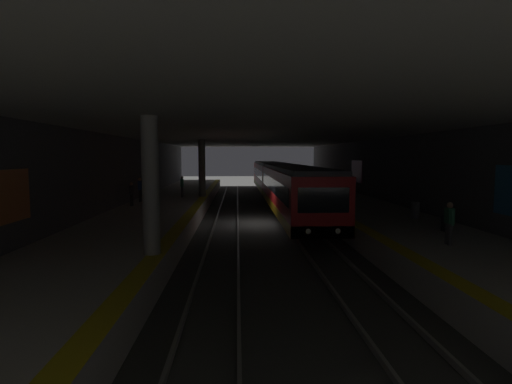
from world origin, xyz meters
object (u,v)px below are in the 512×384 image
bench_right_mid (155,188)px  suitcase_rolling (446,224)px  metro_train (278,181)px  person_walking_mid (132,193)px  pillar_near (151,186)px  person_standing_far (182,186)px  backpack_on_floor (348,204)px  person_boarding (449,222)px  person_waiting_near (140,189)px  trash_bin (415,210)px  pillar_far (202,168)px  bench_left_mid (338,184)px

bench_right_mid → suitcase_rolling: size_ratio=1.74×
metro_train → person_walking_mid: bearing=131.2°
metro_train → pillar_near: bearing=163.6°
pillar_near → person_standing_far: size_ratio=2.71×
pillar_near → person_walking_mid: 13.65m
person_walking_mid → backpack_on_floor: size_ratio=3.90×
pillar_near → person_boarding: pillar_near is taller
bench_right_mid → person_waiting_near: person_waiting_near is taller
person_boarding → backpack_on_floor: (11.04, 0.61, -0.65)m
metro_train → person_walking_mid: size_ratio=23.90×
person_waiting_near → trash_bin: (-8.35, -16.25, -0.52)m
pillar_far → person_waiting_near: 5.56m
suitcase_rolling → backpack_on_floor: suitcase_rolling is taller
pillar_far → person_standing_far: bearing=110.2°
backpack_on_floor → bench_right_mid: bearing=57.3°
pillar_far → backpack_on_floor: (-6.94, -9.97, -2.08)m
person_walking_mid → trash_bin: person_walking_mid is taller
metro_train → trash_bin: metro_train is taller
bench_right_mid → person_boarding: 24.97m
bench_left_mid → bench_right_mid: size_ratio=1.00×
pillar_near → person_walking_mid: bearing=17.5°
metro_train → bench_right_mid: (-1.28, 10.73, -0.45)m
bench_left_mid → person_boarding: (-24.66, 2.30, 0.32)m
metro_train → suitcase_rolling: bearing=-164.3°
pillar_near → backpack_on_floor: bearing=-40.0°
person_waiting_near → trash_bin: bearing=-117.2°
metro_train → bench_left_mid: size_ratio=21.91×
pillar_far → metro_train: (3.43, -6.55, -1.30)m
backpack_on_floor → pillar_near: bearing=140.0°
pillar_far → person_standing_far: size_ratio=2.71×
metro_train → trash_bin: size_ratio=43.82×
pillar_far → metro_train: pillar_far is taller
person_waiting_near → person_walking_mid: 2.37m
metro_train → suitcase_rolling: metro_train is taller
pillar_near → bench_right_mid: pillar_near is taller
suitcase_rolling → trash_bin: 3.62m
pillar_near → pillar_far: bearing=0.0°
pillar_near → suitcase_rolling: bearing=-74.2°
person_boarding → metro_train: bearing=10.7°
trash_bin → pillar_near: bearing=119.8°
person_waiting_near → person_standing_far: 3.91m
pillar_far → bench_left_mid: (6.68, -12.88, -1.75)m
pillar_far → backpack_on_floor: size_ratio=11.38×
bench_right_mid → backpack_on_floor: bench_right_mid is taller
bench_right_mid → person_boarding: bearing=-143.7°
metro_train → suitcase_rolling: (-18.89, -5.30, -0.64)m
person_boarding → person_standing_far: bearing=34.8°
person_walking_mid → person_standing_far: person_standing_far is taller
pillar_near → suitcase_rolling: size_ratio=4.66×
person_boarding → suitcase_rolling: (2.51, -1.26, -0.51)m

